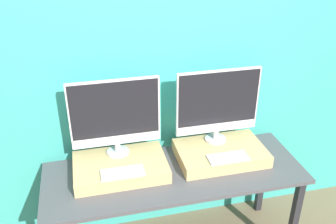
{
  "coord_description": "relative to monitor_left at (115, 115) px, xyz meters",
  "views": [
    {
      "loc": [
        -0.55,
        -1.74,
        2.36
      ],
      "look_at": [
        0.0,
        0.52,
        1.13
      ],
      "focal_mm": 40.0,
      "sensor_mm": 36.0,
      "label": 1
    }
  ],
  "objects": [
    {
      "name": "workbench",
      "position": [
        0.37,
        -0.19,
        -0.48
      ],
      "size": [
        1.82,
        0.65,
        0.76
      ],
      "color": "#47474C",
      "rests_on": "ground_plane"
    },
    {
      "name": "keyboard_right",
      "position": [
        0.74,
        -0.25,
        -0.3
      ],
      "size": [
        0.29,
        0.12,
        0.01
      ],
      "color": "silver",
      "rests_on": "wooden_riser_right"
    },
    {
      "name": "wooden_riser_right",
      "position": [
        0.74,
        -0.12,
        -0.35
      ],
      "size": [
        0.64,
        0.42,
        0.09
      ],
      "color": "tan",
      "rests_on": "workbench"
    },
    {
      "name": "monitor_left",
      "position": [
        0.0,
        0.0,
        0.0
      ],
      "size": [
        0.62,
        0.16,
        0.56
      ],
      "color": "silver",
      "rests_on": "wooden_riser_left"
    },
    {
      "name": "keyboard_left",
      "position": [
        0.0,
        -0.25,
        -0.3
      ],
      "size": [
        0.29,
        0.12,
        0.01
      ],
      "color": "silver",
      "rests_on": "wooden_riser_left"
    },
    {
      "name": "monitor_right",
      "position": [
        0.74,
        0.0,
        0.0
      ],
      "size": [
        0.62,
        0.16,
        0.56
      ],
      "color": "silver",
      "rests_on": "wooden_riser_right"
    },
    {
      "name": "wooden_riser_left",
      "position": [
        0.0,
        -0.12,
        -0.35
      ],
      "size": [
        0.64,
        0.42,
        0.09
      ],
      "color": "tan",
      "rests_on": "workbench"
    },
    {
      "name": "wall_back",
      "position": [
        0.37,
        0.2,
        0.14
      ],
      "size": [
        8.0,
        0.04,
        2.6
      ],
      "color": "teal",
      "rests_on": "ground_plane"
    }
  ]
}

